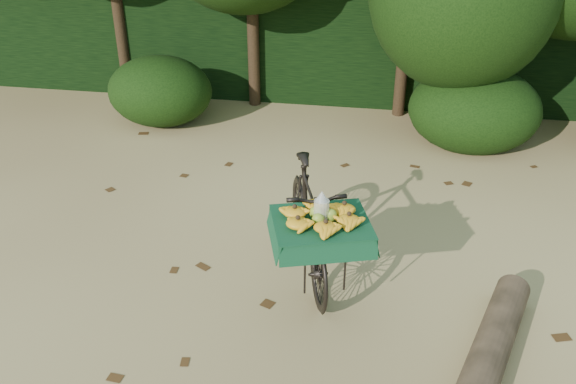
# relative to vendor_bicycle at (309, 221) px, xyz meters

# --- Properties ---
(ground) EXTENTS (80.00, 80.00, 0.00)m
(ground) POSITION_rel_vendor_bicycle_xyz_m (0.32, -0.95, -0.57)
(ground) COLOR tan
(ground) RESTS_ON ground
(vendor_bicycle) EXTENTS (1.18, 1.95, 1.11)m
(vendor_bicycle) POSITION_rel_vendor_bicycle_xyz_m (0.00, 0.00, 0.00)
(vendor_bicycle) COLOR black
(vendor_bicycle) RESTS_ON ground
(hedge_backdrop) EXTENTS (26.00, 1.80, 1.80)m
(hedge_backdrop) POSITION_rel_vendor_bicycle_xyz_m (0.32, 5.35, 0.33)
(hedge_backdrop) COLOR black
(hedge_backdrop) RESTS_ON ground
(bush_clumps) EXTENTS (8.80, 1.70, 0.90)m
(bush_clumps) POSITION_rel_vendor_bicycle_xyz_m (0.82, 3.35, -0.12)
(bush_clumps) COLOR black
(bush_clumps) RESTS_ON ground
(leaf_litter) EXTENTS (7.00, 7.30, 0.01)m
(leaf_litter) POSITION_rel_vendor_bicycle_xyz_m (0.32, -0.30, -0.56)
(leaf_litter) COLOR #442A12
(leaf_litter) RESTS_ON ground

